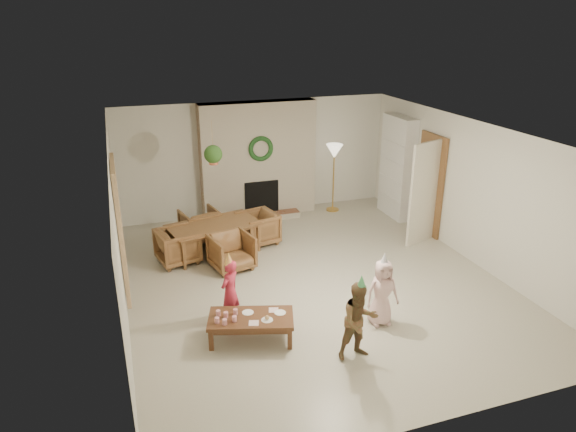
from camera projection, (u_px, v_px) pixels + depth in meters
name	position (u px, v px, depth m)	size (l,w,h in m)	color
floor	(312.00, 280.00, 8.74)	(7.00, 7.00, 0.00)	#B7B29E
ceiling	(315.00, 133.00, 7.83)	(7.00, 7.00, 0.00)	white
wall_back	(256.00, 158.00, 11.38)	(7.00, 7.00, 0.00)	silver
wall_front	(441.00, 327.00, 5.19)	(7.00, 7.00, 0.00)	silver
wall_left	(118.00, 234.00, 7.39)	(7.00, 7.00, 0.00)	silver
wall_right	(471.00, 192.00, 9.18)	(7.00, 7.00, 0.00)	silver
fireplace_mass	(258.00, 160.00, 11.20)	(2.50, 0.40, 2.50)	#522B15
fireplace_hearth	(264.00, 217.00, 11.32)	(1.60, 0.30, 0.12)	brown
fireplace_firebox	(261.00, 197.00, 11.33)	(0.75, 0.12, 0.75)	black
fireplace_wreath	(261.00, 149.00, 10.89)	(0.54, 0.54, 0.10)	#18421D
floor_lamp_base	(332.00, 209.00, 11.88)	(0.29, 0.29, 0.03)	gold
floor_lamp_post	(333.00, 180.00, 11.62)	(0.03, 0.03, 1.38)	gold
floor_lamp_shade	(334.00, 151.00, 11.38)	(0.37, 0.37, 0.31)	beige
bookshelf_carcass	(397.00, 167.00, 11.22)	(0.30, 1.00, 2.20)	white
bookshelf_shelf_a	(394.00, 196.00, 11.45)	(0.30, 0.92, 0.03)	white
bookshelf_shelf_b	(396.00, 178.00, 11.30)	(0.30, 0.92, 0.03)	white
bookshelf_shelf_c	(397.00, 160.00, 11.16)	(0.30, 0.92, 0.03)	white
bookshelf_shelf_d	(398.00, 142.00, 11.01)	(0.30, 0.92, 0.03)	white
books_row_lower	(397.00, 192.00, 11.26)	(0.20, 0.40, 0.24)	#AF2029
books_row_mid	(394.00, 172.00, 11.29)	(0.20, 0.44, 0.24)	#255D8B
books_row_upper	(399.00, 156.00, 11.02)	(0.20, 0.36, 0.22)	#ABA624
door_frame	(430.00, 185.00, 10.31)	(0.05, 0.86, 2.04)	brown
door_leaf	(424.00, 193.00, 9.87)	(0.05, 0.80, 2.00)	beige
curtain_panel	(120.00, 229.00, 7.58)	(0.06, 1.20, 2.00)	beige
dining_table	(215.00, 239.00, 9.62)	(1.64, 0.91, 0.58)	brown
dining_chair_near	(232.00, 252.00, 9.04)	(0.68, 0.70, 0.64)	brown
dining_chair_far	(200.00, 225.00, 10.19)	(0.68, 0.70, 0.64)	brown
dining_chair_left	(178.00, 246.00, 9.26)	(0.68, 0.70, 0.64)	brown
dining_chair_right	(258.00, 228.00, 10.05)	(0.68, 0.70, 0.64)	brown
hanging_plant_cord	(212.00, 141.00, 8.90)	(0.01, 0.01, 0.70)	tan
hanging_plant_pot	(213.00, 161.00, 9.02)	(0.16, 0.16, 0.12)	#9B4B32
hanging_plant_foliage	(213.00, 154.00, 8.98)	(0.32, 0.32, 0.32)	#1F4316
coffee_table_top	(251.00, 318.00, 7.03)	(1.15, 0.57, 0.05)	#55321C
coffee_table_apron	(251.00, 322.00, 7.05)	(1.06, 0.49, 0.07)	#55321C
coffee_leg_fl	(211.00, 340.00, 6.86)	(0.06, 0.06, 0.30)	#55321C
coffee_leg_fr	(290.00, 339.00, 6.89)	(0.06, 0.06, 0.30)	#55321C
coffee_leg_bl	(215.00, 321.00, 7.30)	(0.06, 0.06, 0.30)	#55321C
coffee_leg_br	(289.00, 320.00, 7.33)	(0.06, 0.06, 0.30)	#55321C
cup_a	(217.00, 320.00, 6.87)	(0.06, 0.06, 0.08)	white
cup_b	(218.00, 313.00, 7.03)	(0.06, 0.06, 0.08)	white
cup_c	(225.00, 322.00, 6.83)	(0.06, 0.06, 0.08)	white
cup_d	(226.00, 315.00, 7.00)	(0.06, 0.06, 0.08)	white
cup_e	(235.00, 319.00, 6.90)	(0.06, 0.06, 0.08)	white
cup_f	(235.00, 312.00, 7.07)	(0.06, 0.06, 0.08)	white
plate_a	(248.00, 312.00, 7.12)	(0.16, 0.16, 0.01)	white
plate_b	(267.00, 320.00, 6.94)	(0.16, 0.16, 0.01)	white
plate_c	(280.00, 313.00, 7.11)	(0.16, 0.16, 0.01)	white
food_scoop	(267.00, 318.00, 6.93)	(0.06, 0.06, 0.06)	tan
napkin_left	(254.00, 323.00, 6.87)	(0.13, 0.13, 0.01)	beige
napkin_right	(274.00, 310.00, 7.18)	(0.13, 0.13, 0.01)	beige
child_red	(230.00, 291.00, 7.40)	(0.35, 0.23, 0.97)	#B5263C
party_hat_red	(228.00, 258.00, 7.21)	(0.13, 0.13, 0.18)	#D1CC45
child_plaid	(359.00, 321.00, 6.59)	(0.52, 0.40, 1.07)	maroon
party_hat_plaid	(361.00, 281.00, 6.39)	(0.13, 0.13, 0.17)	#54C473
child_pink	(382.00, 292.00, 7.35)	(0.48, 0.32, 0.99)	beige
party_hat_pink	(385.00, 258.00, 7.16)	(0.13, 0.13, 0.18)	#B6B7BD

